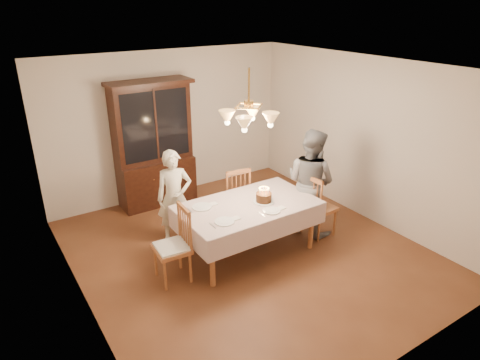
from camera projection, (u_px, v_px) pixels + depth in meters
ground at (248, 251)px, 6.19m from camera, size 5.00×5.00×0.00m
room_shell at (248, 148)px, 5.57m from camera, size 5.00×5.00×5.00m
dining_table at (248, 209)px, 5.92m from camera, size 1.90×1.10×0.76m
china_hutch at (154, 146)px, 7.30m from camera, size 1.38×0.54×2.16m
chair_far_side at (234, 199)px, 6.77m from camera, size 0.49×0.48×1.00m
chair_left_end at (172, 248)px, 5.41m from camera, size 0.45×0.47×1.00m
chair_right_end at (318, 208)px, 6.47m from camera, size 0.45×0.47×1.00m
elderly_woman at (174, 197)px, 6.21m from camera, size 0.59×0.47×1.42m
adult_in_grey at (310, 182)px, 6.45m from camera, size 0.79×0.92×1.64m
birthday_cake at (264, 198)px, 5.93m from camera, size 0.30×0.30×0.22m
place_setting_near_left at (225, 221)px, 5.42m from camera, size 0.40×0.26×0.02m
place_setting_near_right at (272, 211)px, 5.70m from camera, size 0.39×0.24×0.02m
place_setting_far_left at (203, 207)px, 5.80m from camera, size 0.42×0.27×0.02m
chandelier at (249, 118)px, 5.41m from camera, size 0.62×0.62×0.73m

